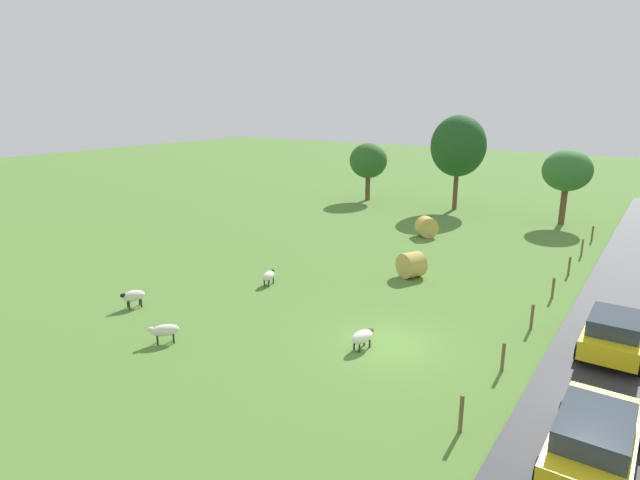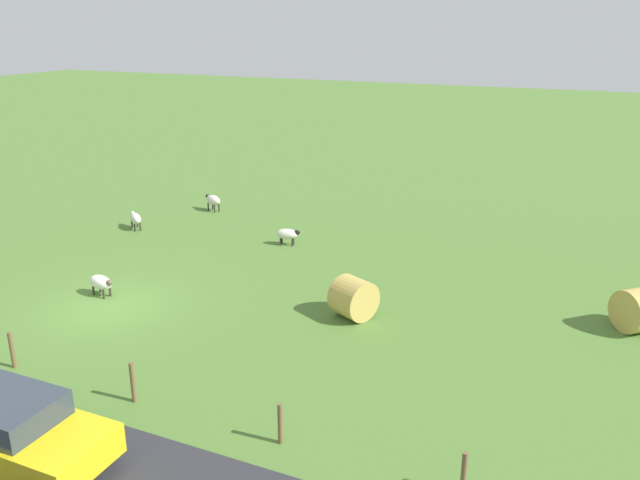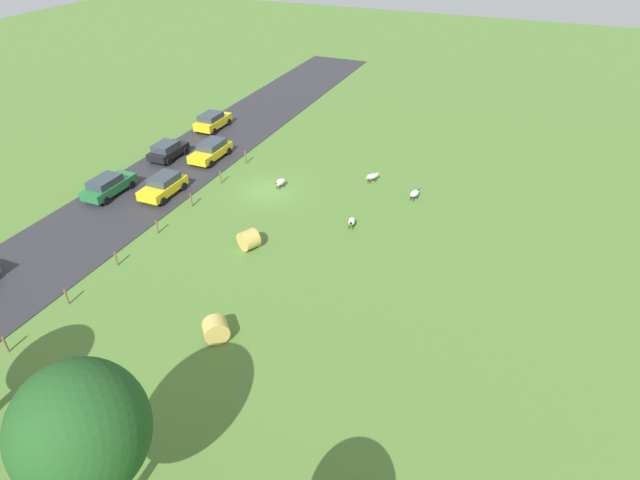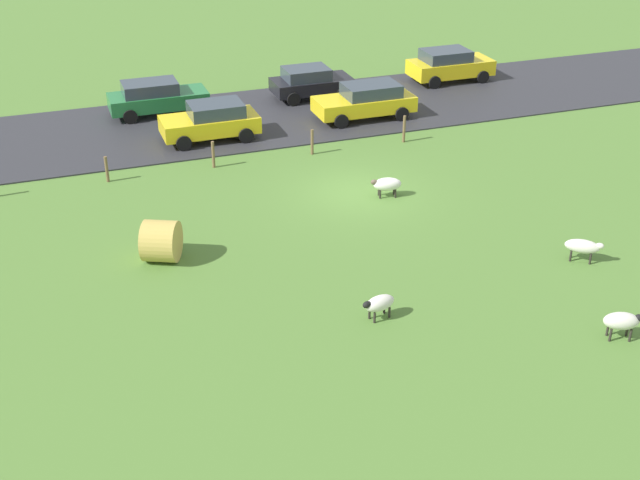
% 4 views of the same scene
% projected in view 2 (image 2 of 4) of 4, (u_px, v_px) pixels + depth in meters
% --- Properties ---
extents(ground_plane, '(160.00, 160.00, 0.00)m').
position_uv_depth(ground_plane, '(109.00, 307.00, 21.66)').
color(ground_plane, '#517A33').
extents(sheep_0, '(1.02, 1.12, 0.74)m').
position_uv_depth(sheep_0, '(135.00, 218.00, 29.54)').
color(sheep_0, silver).
rests_on(sheep_0, ground_plane).
extents(sheep_1, '(0.80, 1.12, 0.81)m').
position_uv_depth(sheep_1, '(213.00, 200.00, 32.34)').
color(sheep_1, silver).
rests_on(sheep_1, ground_plane).
extents(sheep_2, '(0.64, 1.08, 0.71)m').
position_uv_depth(sheep_2, '(287.00, 234.00, 27.47)').
color(sheep_2, silver).
rests_on(sheep_2, ground_plane).
extents(sheep_3, '(0.70, 1.18, 0.73)m').
position_uv_depth(sheep_3, '(101.00, 283.00, 22.43)').
color(sheep_3, white).
rests_on(sheep_3, ground_plane).
extents(hay_bale_0, '(1.68, 1.66, 1.35)m').
position_uv_depth(hay_bale_0, '(637.00, 310.00, 19.86)').
color(hay_bale_0, tan).
rests_on(hay_bale_0, ground_plane).
extents(hay_bale_1, '(1.66, 1.54, 1.33)m').
position_uv_depth(hay_bale_1, '(354.00, 298.00, 20.75)').
color(hay_bale_1, tan).
rests_on(hay_bale_1, ground_plane).
extents(fence_post_1, '(0.12, 0.12, 1.07)m').
position_uv_depth(fence_post_1, '(12.00, 350.00, 17.77)').
color(fence_post_1, brown).
rests_on(fence_post_1, ground_plane).
extents(fence_post_2, '(0.12, 0.12, 1.09)m').
position_uv_depth(fence_post_2, '(133.00, 382.00, 16.17)').
color(fence_post_2, brown).
rests_on(fence_post_2, ground_plane).
extents(fence_post_3, '(0.12, 0.12, 1.02)m').
position_uv_depth(fence_post_3, '(280.00, 424.00, 14.59)').
color(fence_post_3, brown).
rests_on(fence_post_3, ground_plane).
extents(fence_post_4, '(0.12, 0.12, 1.00)m').
position_uv_depth(fence_post_4, '(464.00, 474.00, 12.99)').
color(fence_post_4, brown).
rests_on(fence_post_4, ground_plane).
extents(car_3, '(2.10, 4.09, 1.57)m').
position_uv_depth(car_3, '(15.00, 430.00, 13.74)').
color(car_3, yellow).
rests_on(car_3, road_strip).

